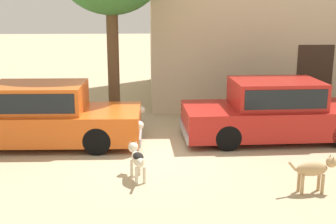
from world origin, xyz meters
name	(u,v)px	position (x,y,z in m)	size (l,w,h in m)	color
ground_plane	(145,153)	(0.00, 0.00, 0.00)	(80.00, 80.00, 0.00)	tan
parked_sedan_nearest	(41,115)	(-2.48, 0.77, 0.73)	(4.87, 1.88, 1.47)	#D15619
parked_sedan_second	(276,110)	(3.25, 0.94, 0.73)	(4.78, 1.97, 1.49)	#AD1E19
stray_dog_spotted	(137,157)	(-0.14, -1.52, 0.43)	(0.37, 1.03, 0.67)	beige
stray_dog_tan	(316,169)	(3.06, -2.31, 0.44)	(0.97, 0.26, 0.69)	tan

